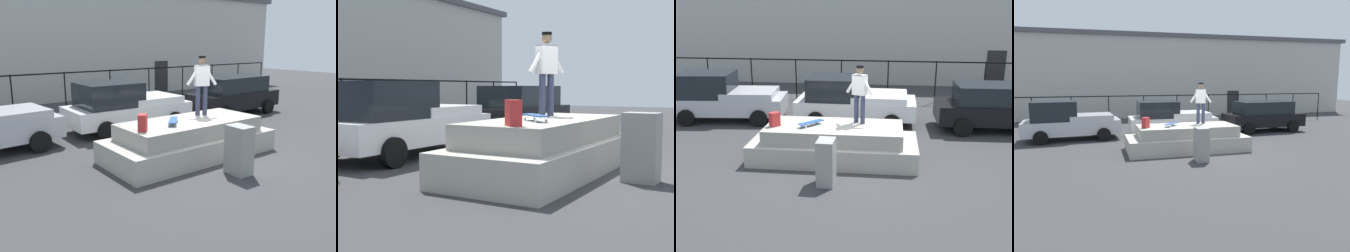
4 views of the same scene
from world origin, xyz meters
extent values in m
plane|color=#38383A|center=(0.00, 0.00, 0.00)|extent=(60.00, 60.00, 0.00)
cube|color=#ADA89E|center=(-0.41, 0.48, 0.31)|extent=(4.93, 2.12, 0.62)
cube|color=#A09B91|center=(-0.41, 0.48, 0.83)|extent=(4.04, 1.74, 0.43)
cylinder|color=#2D334C|center=(0.21, 0.86, 1.49)|extent=(0.14, 0.14, 0.88)
cylinder|color=#2D334C|center=(0.41, 0.77, 1.49)|extent=(0.14, 0.14, 0.88)
cube|color=silver|center=(0.31, 0.81, 2.23)|extent=(0.47, 0.39, 0.60)
cylinder|color=silver|center=(0.08, 0.92, 2.22)|extent=(0.42, 0.26, 0.57)
cylinder|color=silver|center=(0.54, 0.71, 2.22)|extent=(0.42, 0.26, 0.57)
sphere|color=tan|center=(0.31, 0.81, 2.66)|extent=(0.22, 0.22, 0.22)
cylinder|color=black|center=(0.31, 0.81, 2.76)|extent=(0.28, 0.28, 0.05)
cube|color=#264C8C|center=(-1.09, 0.38, 1.16)|extent=(0.70, 0.75, 0.02)
cylinder|color=silver|center=(-1.34, 0.24, 1.08)|extent=(0.06, 0.06, 0.06)
cylinder|color=silver|center=(-1.19, 0.11, 1.08)|extent=(0.06, 0.06, 0.06)
cylinder|color=silver|center=(-0.98, 0.64, 1.08)|extent=(0.06, 0.06, 0.06)
cylinder|color=silver|center=(-0.83, 0.51, 1.08)|extent=(0.06, 0.06, 0.06)
cube|color=red|center=(-2.15, 0.23, 1.26)|extent=(0.34, 0.34, 0.41)
cube|color=#B7B7BC|center=(-5.16, 4.19, 0.65)|extent=(4.61, 2.20, 0.65)
cube|color=black|center=(-5.94, 4.13, 1.43)|extent=(2.15, 1.84, 0.93)
cube|color=#B7B7BC|center=(-4.27, 4.27, 1.09)|extent=(2.15, 1.90, 0.24)
cylinder|color=black|center=(-6.62, 5.00, 0.32)|extent=(0.66, 0.27, 0.64)
cylinder|color=black|center=(-6.46, 3.15, 0.32)|extent=(0.66, 0.27, 0.64)
cylinder|color=black|center=(-3.86, 5.24, 0.32)|extent=(0.66, 0.27, 0.64)
cylinder|color=black|center=(-3.70, 3.39, 0.32)|extent=(0.66, 0.27, 0.64)
cube|color=white|center=(-0.09, 4.38, 0.63)|extent=(4.59, 2.04, 0.62)
cube|color=black|center=(-0.88, 4.39, 1.37)|extent=(2.08, 1.84, 0.84)
cube|color=white|center=(0.82, 4.36, 1.06)|extent=(2.08, 1.90, 0.24)
cylinder|color=black|center=(-1.48, 5.40, 0.32)|extent=(0.64, 0.23, 0.64)
cylinder|color=black|center=(-1.52, 3.41, 0.32)|extent=(0.64, 0.23, 0.64)
cylinder|color=black|center=(1.34, 5.35, 0.32)|extent=(0.64, 0.23, 0.64)
cylinder|color=black|center=(1.31, 3.35, 0.32)|extent=(0.64, 0.23, 0.64)
cube|color=black|center=(5.13, 4.00, 0.67)|extent=(4.46, 1.92, 0.69)
cube|color=black|center=(5.13, 4.00, 1.35)|extent=(3.13, 1.67, 0.68)
cylinder|color=black|center=(3.74, 4.88, 0.32)|extent=(0.65, 0.24, 0.64)
cylinder|color=black|center=(3.79, 3.05, 0.32)|extent=(0.65, 0.24, 0.64)
cube|color=gray|center=(-0.38, -1.34, 0.61)|extent=(0.46, 0.62, 1.22)
cylinder|color=black|center=(-7.64, 7.98, 0.97)|extent=(0.06, 0.06, 1.93)
cylinder|color=black|center=(-5.45, 7.98, 0.97)|extent=(0.06, 0.06, 1.93)
cylinder|color=black|center=(-3.27, 7.98, 0.97)|extent=(0.06, 0.06, 1.93)
cylinder|color=black|center=(-1.09, 7.98, 0.97)|extent=(0.06, 0.06, 1.93)
cylinder|color=black|center=(1.09, 7.98, 0.97)|extent=(0.06, 0.06, 1.93)
cylinder|color=black|center=(3.27, 7.98, 0.97)|extent=(0.06, 0.06, 1.93)
cylinder|color=black|center=(5.45, 7.98, 0.97)|extent=(0.06, 0.06, 1.93)
cube|color=black|center=(0.00, 7.98, 1.89)|extent=(24.00, 0.04, 0.06)
cube|color=#B2B2AD|center=(0.00, 15.32, 3.04)|extent=(34.16, 6.97, 6.09)
cube|color=#262628|center=(6.83, 11.82, 1.00)|extent=(1.00, 0.06, 2.00)
camera|label=1|loc=(-6.77, -6.93, 3.18)|focal=38.14mm
camera|label=2|loc=(-8.45, -3.30, 1.66)|focal=49.36mm
camera|label=3|loc=(1.20, -11.09, 4.66)|focal=44.02mm
camera|label=4|loc=(-3.94, -11.72, 2.94)|focal=33.20mm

